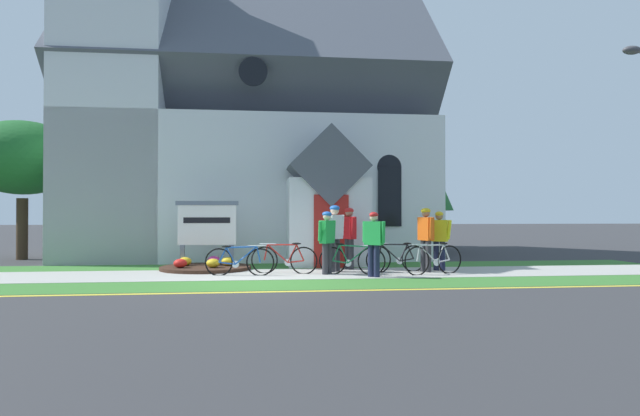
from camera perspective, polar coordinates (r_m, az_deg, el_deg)
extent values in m
plane|color=#333335|center=(16.40, -7.07, -6.04)|extent=(140.00, 140.00, 0.00)
cube|color=#A8A59E|center=(14.06, -7.09, -6.90)|extent=(32.00, 2.53, 0.01)
cube|color=#38722D|center=(11.93, -7.15, -8.02)|extent=(32.00, 1.77, 0.01)
cube|color=#38722D|center=(16.22, -7.05, -6.08)|extent=(24.00, 1.80, 0.01)
cube|color=yellow|center=(10.90, -7.18, -8.72)|extent=(28.00, 0.16, 0.01)
cube|color=silver|center=(21.81, -6.98, 1.55)|extent=(12.41, 9.50, 4.76)
cube|color=#4C515B|center=(22.36, -6.96, 12.16)|extent=(12.91, 9.67, 9.67)
cube|color=silver|center=(19.71, -20.59, 11.47)|extent=(3.33, 3.33, 11.33)
cube|color=silver|center=(16.39, 0.79, -1.49)|extent=(2.40, 1.60, 2.60)
cube|color=#4C515B|center=(16.45, 0.79, 4.27)|extent=(2.40, 1.80, 2.40)
cube|color=maroon|center=(15.58, 1.19, -2.45)|extent=(1.00, 0.06, 2.10)
cube|color=black|center=(17.55, 7.30, 1.18)|extent=(0.76, 0.06, 1.90)
cone|color=black|center=(17.61, 7.29, 4.27)|extent=(0.80, 0.06, 0.80)
cylinder|color=black|center=(17.59, -7.01, 13.97)|extent=(0.90, 0.06, 0.90)
cube|color=slate|center=(15.93, -14.20, -4.97)|extent=(0.12, 0.12, 0.67)
cube|color=slate|center=(15.72, -9.25, -5.04)|extent=(0.12, 0.12, 0.67)
cube|color=white|center=(15.76, -11.74, -1.75)|extent=(1.64, 0.19, 1.12)
cube|color=slate|center=(15.76, -11.73, 0.51)|extent=(1.76, 0.24, 0.12)
cube|color=black|center=(15.72, -11.76, -1.26)|extent=(1.31, 0.10, 0.16)
cylinder|color=#382319|center=(15.47, -11.86, -6.16)|extent=(2.49, 2.49, 0.10)
ellipsoid|color=gold|center=(15.48, -9.61, -5.53)|extent=(0.36, 0.36, 0.24)
ellipsoid|color=#CC338C|center=(15.97, -11.03, -5.38)|extent=(0.36, 0.36, 0.24)
ellipsoid|color=gold|center=(15.73, -13.94, -5.44)|extent=(0.36, 0.36, 0.24)
ellipsoid|color=red|center=(15.15, -14.41, -5.62)|extent=(0.36, 0.36, 0.24)
ellipsoid|color=gold|center=(14.99, -11.13, -5.68)|extent=(0.36, 0.36, 0.24)
torus|color=black|center=(14.06, 1.32, -5.54)|extent=(0.69, 0.27, 0.72)
torus|color=black|center=(13.89, 5.41, -5.59)|extent=(0.69, 0.27, 0.72)
cylinder|color=#19723F|center=(13.93, 4.01, -4.92)|extent=(0.53, 0.22, 0.45)
cylinder|color=#19723F|center=(13.93, 3.56, -3.98)|extent=(0.71, 0.28, 0.07)
cylinder|color=#19723F|center=(13.99, 2.50, -4.84)|extent=(0.25, 0.12, 0.47)
cylinder|color=#19723F|center=(14.02, 2.13, -5.66)|extent=(0.39, 0.17, 0.09)
cylinder|color=#19723F|center=(14.02, 1.69, -4.73)|extent=(0.21, 0.11, 0.42)
cylinder|color=#19723F|center=(13.88, 5.24, -4.83)|extent=(0.12, 0.07, 0.38)
ellipsoid|color=black|center=(13.99, 2.05, -3.79)|extent=(0.25, 0.16, 0.05)
cylinder|color=silver|center=(13.88, 5.07, -3.97)|extent=(0.42, 0.17, 0.03)
cylinder|color=silver|center=(13.99, 2.94, -5.77)|extent=(0.18, 0.08, 0.18)
torus|color=black|center=(14.55, 13.39, -5.29)|extent=(0.73, 0.26, 0.75)
torus|color=black|center=(13.97, 10.12, -5.49)|extent=(0.73, 0.26, 0.75)
cylinder|color=#B7B7BC|center=(14.15, 11.26, -4.74)|extent=(0.53, 0.20, 0.47)
cylinder|color=#B7B7BC|center=(14.20, 11.62, -3.83)|extent=(0.72, 0.25, 0.04)
cylinder|color=#B7B7BC|center=(14.36, 12.47, -4.68)|extent=(0.25, 0.11, 0.46)
cylinder|color=#B7B7BC|center=(14.43, 12.76, -5.44)|extent=(0.40, 0.15, 0.09)
cylinder|color=#B7B7BC|center=(14.48, 13.11, -4.54)|extent=(0.21, 0.10, 0.41)
cylinder|color=#B7B7BC|center=(13.98, 10.25, -4.69)|extent=(0.12, 0.07, 0.40)
ellipsoid|color=black|center=(14.42, 12.82, -3.66)|extent=(0.25, 0.15, 0.05)
cylinder|color=silver|center=(13.98, 10.39, -3.80)|extent=(0.43, 0.16, 0.03)
cylinder|color=silver|center=(14.32, 12.12, -5.58)|extent=(0.18, 0.07, 0.18)
torus|color=black|center=(14.04, -1.71, -5.54)|extent=(0.70, 0.24, 0.72)
torus|color=black|center=(14.29, -5.84, -5.45)|extent=(0.70, 0.24, 0.72)
cylinder|color=#A51E19|center=(14.19, -4.45, -4.77)|extent=(0.55, 0.20, 0.48)
cylinder|color=#A51E19|center=(14.14, -4.00, -3.85)|extent=(0.75, 0.26, 0.04)
cylinder|color=#A51E19|center=(14.09, -2.92, -4.79)|extent=(0.26, 0.11, 0.48)
cylinder|color=#A51E19|center=(14.09, -2.55, -5.62)|extent=(0.42, 0.16, 0.09)
cylinder|color=#A51E19|center=(14.05, -2.09, -4.70)|extent=(0.22, 0.10, 0.42)
cylinder|color=#A51E19|center=(14.27, -5.67, -4.65)|extent=(0.12, 0.07, 0.41)
ellipsoid|color=black|center=(14.05, -2.46, -3.74)|extent=(0.25, 0.15, 0.05)
cylinder|color=silver|center=(14.24, -5.51, -3.76)|extent=(0.43, 0.15, 0.03)
cylinder|color=silver|center=(14.14, -3.38, -5.71)|extent=(0.18, 0.07, 0.18)
torus|color=black|center=(13.91, -10.54, -5.60)|extent=(0.71, 0.13, 0.71)
torus|color=black|center=(13.75, -6.28, -5.66)|extent=(0.71, 0.13, 0.71)
cylinder|color=#194CA5|center=(13.78, -7.73, -4.94)|extent=(0.56, 0.11, 0.47)
cylinder|color=#194CA5|center=(13.78, -8.20, -4.07)|extent=(0.77, 0.13, 0.06)
cylinder|color=#194CA5|center=(13.84, -9.31, -4.97)|extent=(0.26, 0.07, 0.43)
cylinder|color=#194CA5|center=(13.87, -9.69, -5.72)|extent=(0.42, 0.09, 0.09)
cylinder|color=#194CA5|center=(13.88, -10.16, -4.86)|extent=(0.22, 0.06, 0.38)
cylinder|color=#194CA5|center=(13.74, -6.45, -4.85)|extent=(0.12, 0.05, 0.40)
ellipsoid|color=black|center=(13.84, -9.77, -3.99)|extent=(0.25, 0.11, 0.05)
cylinder|color=silver|center=(13.73, -6.62, -3.95)|extent=(0.44, 0.08, 0.03)
cylinder|color=silver|center=(13.84, -8.84, -5.84)|extent=(0.18, 0.04, 0.18)
torus|color=black|center=(14.89, 9.76, -5.24)|extent=(0.72, 0.20, 0.73)
torus|color=black|center=(14.39, 6.14, -5.40)|extent=(0.72, 0.20, 0.73)
cylinder|color=black|center=(14.54, 7.39, -4.66)|extent=(0.56, 0.17, 0.48)
cylinder|color=black|center=(14.58, 7.79, -3.80)|extent=(0.76, 0.21, 0.05)
cylinder|color=black|center=(14.73, 8.73, -4.65)|extent=(0.26, 0.10, 0.45)
cylinder|color=black|center=(14.79, 9.05, -5.37)|extent=(0.42, 0.13, 0.09)
cylinder|color=black|center=(14.83, 9.44, -4.52)|extent=(0.22, 0.09, 0.40)
cylinder|color=black|center=(14.40, 6.28, -4.60)|extent=(0.12, 0.06, 0.41)
ellipsoid|color=black|center=(14.77, 9.12, -3.68)|extent=(0.25, 0.13, 0.05)
cylinder|color=silver|center=(14.40, 6.43, -3.73)|extent=(0.43, 0.13, 0.03)
cylinder|color=silver|center=(14.69, 8.34, -5.50)|extent=(0.18, 0.06, 0.18)
cylinder|color=#2D2D33|center=(15.34, 2.87, -4.81)|extent=(0.15, 0.15, 0.85)
cylinder|color=#2D2D33|center=(15.15, 3.27, -4.87)|extent=(0.15, 0.15, 0.85)
cube|color=red|center=(15.21, 3.07, -2.08)|extent=(0.35, 0.52, 0.62)
sphere|color=#936B51|center=(15.20, 3.07, -0.50)|extent=(0.22, 0.22, 0.22)
ellipsoid|color=red|center=(15.20, 3.07, -0.27)|extent=(0.34, 0.31, 0.15)
cylinder|color=red|center=(15.48, 2.68, -1.94)|extent=(0.09, 0.14, 0.56)
cylinder|color=red|center=(14.94, 3.47, -1.98)|extent=(0.09, 0.21, 0.56)
cylinder|color=#2D2D33|center=(14.43, 1.28, -5.02)|extent=(0.15, 0.15, 0.88)
cylinder|color=#2D2D33|center=(14.62, 1.81, -4.96)|extent=(0.15, 0.15, 0.88)
cube|color=silver|center=(14.49, 1.55, -1.99)|extent=(0.49, 0.50, 0.64)
sphere|color=beige|center=(14.48, 1.55, -0.27)|extent=(0.23, 0.23, 0.23)
ellipsoid|color=#1E59B2|center=(14.48, 1.55, -0.02)|extent=(0.37, 0.37, 0.16)
cylinder|color=silver|center=(14.27, 0.73, -1.88)|extent=(0.09, 0.15, 0.58)
cylinder|color=silver|center=(14.71, 2.34, -1.84)|extent=(0.09, 0.24, 0.58)
cylinder|color=#191E38|center=(15.19, 12.06, -4.94)|extent=(0.15, 0.15, 0.80)
cylinder|color=#191E38|center=(15.15, 12.69, -4.94)|extent=(0.15, 0.15, 0.80)
cube|color=yellow|center=(15.14, 12.37, -2.33)|extent=(0.49, 0.41, 0.58)
sphere|color=#936B51|center=(15.13, 12.36, -0.84)|extent=(0.21, 0.21, 0.21)
ellipsoid|color=gold|center=(15.13, 12.36, -0.62)|extent=(0.32, 0.33, 0.14)
cylinder|color=yellow|center=(15.24, 11.40, -2.21)|extent=(0.09, 0.17, 0.53)
cylinder|color=yellow|center=(15.04, 13.35, -2.23)|extent=(0.09, 0.24, 0.53)
cylinder|color=#2D2D33|center=(13.86, 0.53, -5.37)|extent=(0.15, 0.15, 0.80)
cylinder|color=#2D2D33|center=(14.03, 0.94, -5.31)|extent=(0.15, 0.15, 0.80)
cube|color=green|center=(13.91, 0.73, -2.51)|extent=(0.43, 0.48, 0.58)
sphere|color=beige|center=(13.90, 0.73, -0.89)|extent=(0.21, 0.21, 0.21)
ellipsoid|color=#1E59B2|center=(13.90, 0.73, -0.66)|extent=(0.34, 0.33, 0.14)
cylinder|color=green|center=(13.69, 0.01, -2.42)|extent=(0.09, 0.23, 0.53)
cylinder|color=green|center=(14.12, 1.43, -2.36)|extent=(0.09, 0.21, 0.53)
cylinder|color=#2D2D33|center=(14.68, 11.27, -5.00)|extent=(0.15, 0.15, 0.84)
cylinder|color=#2D2D33|center=(14.85, 10.76, -4.95)|extent=(0.15, 0.15, 0.84)
cube|color=#E55914|center=(14.73, 11.01, -2.15)|extent=(0.34, 0.51, 0.61)
sphere|color=#936B51|center=(14.72, 11.01, -0.53)|extent=(0.22, 0.22, 0.22)
ellipsoid|color=gold|center=(14.72, 11.01, -0.30)|extent=(0.33, 0.30, 0.15)
cylinder|color=#E55914|center=(14.47, 11.56, -2.05)|extent=(0.09, 0.17, 0.56)
cylinder|color=#E55914|center=(14.98, 10.48, -2.01)|extent=(0.09, 0.16, 0.56)
cylinder|color=#191E38|center=(13.34, 5.95, -5.56)|extent=(0.15, 0.15, 0.79)
cylinder|color=#191E38|center=(13.40, 5.35, -5.54)|extent=(0.15, 0.15, 0.79)
cube|color=green|center=(13.33, 5.65, -2.64)|extent=(0.47, 0.43, 0.57)
sphere|color=beige|center=(13.32, 5.64, -0.97)|extent=(0.20, 0.20, 0.20)
ellipsoid|color=red|center=(13.32, 5.64, -0.72)|extent=(0.32, 0.33, 0.14)
cylinder|color=green|center=(13.18, 6.64, -2.53)|extent=(0.09, 0.14, 0.52)
cylinder|color=green|center=(13.48, 4.67, -2.49)|extent=(0.09, 0.11, 0.52)
ellipsoid|color=#3F3F44|center=(15.12, 29.83, 14.13)|extent=(0.44, 0.28, 0.20)
cylinder|color=#3D2D1E|center=(23.16, 8.99, -2.36)|extent=(0.38, 0.38, 1.70)
cone|color=#23662D|center=(23.28, 8.98, 5.50)|extent=(3.90, 3.90, 4.67)
cylinder|color=#3D2D1E|center=(21.09, -28.71, -1.93)|extent=(0.36, 0.36, 2.09)
ellipsoid|color=#195623|center=(21.17, -28.67, 4.63)|extent=(3.82, 3.82, 2.50)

